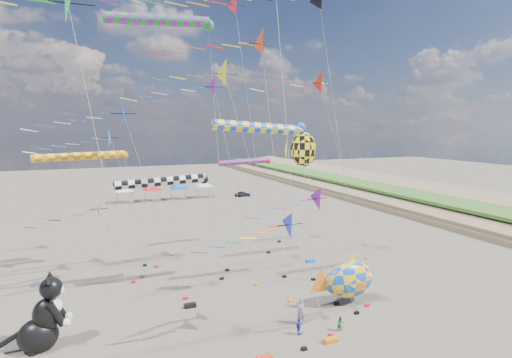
{
  "coord_description": "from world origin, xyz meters",
  "views": [
    {
      "loc": [
        -11.51,
        -15.4,
        13.7
      ],
      "look_at": [
        -0.04,
        12.0,
        9.86
      ],
      "focal_mm": 28.0,
      "sensor_mm": 36.0,
      "label": 1
    }
  ],
  "objects": [
    {
      "name": "person_adult",
      "position": [
        1.65,
        7.8,
        0.93
      ],
      "size": [
        0.68,
        0.45,
        1.85
      ],
      "primitive_type": "imported",
      "rotation": [
        0.0,
        0.0,
        0.01
      ],
      "color": "gray",
      "rests_on": "ground"
    },
    {
      "name": "cat_inflatable",
      "position": [
        -14.72,
        11.26,
        2.42
      ],
      "size": [
        3.72,
        2.07,
        4.85
      ],
      "primitive_type": null,
      "rotation": [
        0.0,
        0.0,
        -0.08
      ],
      "color": "black",
      "rests_on": "ground"
    },
    {
      "name": "parked_car",
      "position": [
        16.32,
        58.0,
        0.54
      ],
      "size": [
        3.18,
        1.29,
        1.08
      ],
      "primitive_type": "imported",
      "rotation": [
        0.0,
        0.0,
        1.57
      ],
      "color": "#26262D",
      "rests_on": "ground"
    },
    {
      "name": "kite_bag_0",
      "position": [
        2.18,
        4.92,
        0.15
      ],
      "size": [
        0.9,
        0.44,
        0.3
      ],
      "primitive_type": "cube",
      "color": "orange",
      "rests_on": "ground"
    },
    {
      "name": "windsock_0",
      "position": [
        4.89,
        26.48,
        9.78
      ],
      "size": [
        7.68,
        0.62,
        10.18
      ],
      "color": "red",
      "rests_on": "ground"
    },
    {
      "name": "windsock_1",
      "position": [
        -11.94,
        24.14,
        11.05
      ],
      "size": [
        9.44,
        0.75,
        11.48
      ],
      "color": "orange",
      "rests_on": "ground"
    },
    {
      "name": "delta_kite_0",
      "position": [
        -9.4,
        14.91,
        14.47
      ],
      "size": [
        9.84,
        2.08,
        15.8
      ],
      "color": "blue",
      "rests_on": "ground"
    },
    {
      "name": "kite_bag_1",
      "position": [
        -4.96,
        13.37,
        0.15
      ],
      "size": [
        0.9,
        0.44,
        0.3
      ],
      "primitive_type": "cube",
      "color": "black",
      "rests_on": "ground"
    },
    {
      "name": "delta_kite_7",
      "position": [
        -11.86,
        20.08,
        6.62
      ],
      "size": [
        7.58,
        1.55,
        7.8
      ],
      "color": "orange",
      "rests_on": "ground"
    },
    {
      "name": "tent_row",
      "position": [
        1.5,
        60.0,
        3.15
      ],
      "size": [
        19.2,
        4.2,
        3.8
      ],
      "color": "white",
      "rests_on": "ground"
    },
    {
      "name": "angelfish_kite",
      "position": [
        3.49,
        11.41,
        11.92
      ],
      "size": [
        3.74,
        3.02,
        13.33
      ],
      "color": "yellow",
      "rests_on": "ground"
    },
    {
      "name": "child_green",
      "position": [
        3.6,
        5.89,
        0.52
      ],
      "size": [
        0.53,
        0.42,
        1.04
      ],
      "primitive_type": "imported",
      "rotation": [
        0.0,
        0.0,
        0.05
      ],
      "color": "#1D6D2E",
      "rests_on": "ground"
    },
    {
      "name": "delta_kite_12",
      "position": [
        -2.47,
        15.31,
        16.57
      ],
      "size": [
        9.37,
        1.77,
        17.86
      ],
      "color": "#701B95",
      "rests_on": "ground"
    },
    {
      "name": "delta_kite_2",
      "position": [
        -0.58,
        5.49,
        7.33
      ],
      "size": [
        8.47,
        1.97,
        8.63
      ],
      "color": "#1A28E0",
      "rests_on": "ground"
    },
    {
      "name": "kite_bag_3",
      "position": [
        -2.57,
        4.71,
        0.15
      ],
      "size": [
        0.9,
        0.44,
        0.3
      ],
      "primitive_type": "cube",
      "color": "red",
      "rests_on": "ground"
    },
    {
      "name": "delta_kite_9",
      "position": [
        -0.58,
        16.06,
        18.03
      ],
      "size": [
        12.65,
        2.59,
        19.57
      ],
      "color": "yellow",
      "rests_on": "ground"
    },
    {
      "name": "fish_inflatable",
      "position": [
        6.63,
        9.23,
        1.96
      ],
      "size": [
        5.76,
        2.12,
        4.16
      ],
      "color": "#1254B3",
      "rests_on": "ground"
    },
    {
      "name": "delta_kite_5",
      "position": [
        -13.29,
        5.76,
        19.02
      ],
      "size": [
        12.1,
        2.55,
        20.56
      ],
      "color": "#1D8C39",
      "rests_on": "ground"
    },
    {
      "name": "delta_kite_6",
      "position": [
        -9.93,
        23.3,
        12.5
      ],
      "size": [
        9.51,
        1.92,
        13.81
      ],
      "color": "#1982DC",
      "rests_on": "ground"
    },
    {
      "name": "delta_kite_4",
      "position": [
        9.55,
        17.38,
        17.69
      ],
      "size": [
        12.55,
        2.39,
        19.16
      ],
      "color": "red",
      "rests_on": "ground"
    },
    {
      "name": "delta_kite_10",
      "position": [
        -0.78,
        11.22,
        19.47
      ],
      "size": [
        10.13,
        2.24,
        20.9
      ],
      "color": "#FF3C0A",
      "rests_on": "ground"
    },
    {
      "name": "windsock_2",
      "position": [
        -5.17,
        19.7,
        22.52
      ],
      "size": [
        10.34,
        0.97,
        23.07
      ],
      "color": "#18842D",
      "rests_on": "ground"
    },
    {
      "name": "delta_kite_11",
      "position": [
        1.98,
        7.52,
        8.75
      ],
      "size": [
        8.99,
        1.72,
        9.99
      ],
      "color": "#861392",
      "rests_on": "ground"
    },
    {
      "name": "child_blue",
      "position": [
        0.77,
        6.56,
        0.58
      ],
      "size": [
        0.73,
        0.55,
        1.15
      ],
      "primitive_type": "imported",
      "rotation": [
        0.0,
        0.0,
        0.45
      ],
      "color": "#3731B7",
      "rests_on": "ground"
    },
    {
      "name": "windsock_4",
      "position": [
        -5.79,
        17.8,
        9.21
      ],
      "size": [
        9.09,
        0.75,
        9.63
      ],
      "color": "black",
      "rests_on": "ground"
    },
    {
      "name": "delta_kite_3",
      "position": [
        1.7,
        23.09,
        25.19
      ],
      "size": [
        15.05,
        2.67,
        26.82
      ],
      "color": "red",
      "rests_on": "ground"
    },
    {
      "name": "kite_bag_2",
      "position": [
        8.82,
        18.76,
        0.15
      ],
      "size": [
        0.9,
        0.44,
        0.3
      ],
      "primitive_type": "cube",
      "color": "blue",
      "rests_on": "ground"
    },
    {
      "name": "delta_kite_1",
      "position": [
        6.72,
        15.05,
        24.36
      ],
      "size": [
        14.98,
        2.59,
        25.95
      ],
      "color": "black",
      "rests_on": "ground"
    },
    {
      "name": "windsock_3",
      "position": [
        1.69,
        14.43,
        13.63
      ],
      "size": [
        9.38,
        0.91,
        14.13
      ],
      "color": "blue",
      "rests_on": "ground"
    }
  ]
}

